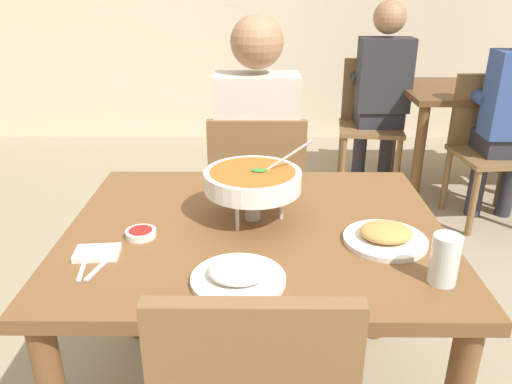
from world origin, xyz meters
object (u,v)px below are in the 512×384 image
(curry_bowl, at_px, (253,181))
(dining_table_main, at_px, (256,257))
(drink_glass, at_px, (444,262))
(rice_plate, at_px, (238,275))
(diner_main, at_px, (257,145))
(sauce_dish, at_px, (141,233))
(dining_table_far, at_px, (472,107))
(chair_bg_middle, at_px, (370,115))
(chair_diner_main, at_px, (257,196))
(chair_bg_left, at_px, (489,140))
(appetizer_plate, at_px, (385,236))
(patron_bg_middle, at_px, (382,85))

(curry_bowl, bearing_deg, dining_table_main, -79.77)
(drink_glass, bearing_deg, rice_plate, -179.54)
(diner_main, bearing_deg, rice_plate, -92.16)
(sauce_dish, bearing_deg, dining_table_far, 49.80)
(dining_table_main, xyz_separation_m, chair_bg_middle, (0.83, 2.25, -0.12))
(chair_diner_main, bearing_deg, chair_bg_left, 31.51)
(drink_glass, bearing_deg, chair_bg_middle, 82.01)
(rice_plate, relative_size, sauce_dish, 2.67)
(dining_table_main, bearing_deg, chair_bg_left, 48.63)
(chair_diner_main, height_order, rice_plate, chair_diner_main)
(drink_glass, xyz_separation_m, dining_table_far, (1.03, 2.41, -0.19))
(sauce_dish, relative_size, chair_bg_middle, 0.10)
(sauce_dish, bearing_deg, diner_main, 68.49)
(chair_bg_left, bearing_deg, diner_main, -149.45)
(sauce_dish, distance_m, chair_bg_middle, 2.60)
(rice_plate, relative_size, drink_glass, 1.85)
(curry_bowl, distance_m, dining_table_far, 2.56)
(drink_glass, distance_m, dining_table_far, 2.63)
(chair_diner_main, bearing_deg, appetizer_plate, -66.35)
(curry_bowl, xyz_separation_m, chair_bg_middle, (0.84, 2.19, -0.36))
(appetizer_plate, relative_size, dining_table_far, 0.24)
(dining_table_main, height_order, rice_plate, rice_plate)
(chair_bg_middle, bearing_deg, sauce_dish, -116.69)
(patron_bg_middle, bearing_deg, dining_table_main, -111.80)
(dining_table_main, xyz_separation_m, chair_diner_main, (-0.00, 0.75, -0.12))
(appetizer_plate, xyz_separation_m, sauce_dish, (-0.71, 0.03, -0.01))
(appetizer_plate, bearing_deg, chair_bg_left, 58.41)
(rice_plate, relative_size, patron_bg_middle, 0.18)
(curry_bowl, xyz_separation_m, patron_bg_middle, (0.88, 2.13, -0.12))
(curry_bowl, height_order, appetizer_plate, curry_bowl)
(curry_bowl, height_order, sauce_dish, curry_bowl)
(diner_main, xyz_separation_m, chair_bg_middle, (0.83, 1.46, -0.24))
(chair_diner_main, xyz_separation_m, diner_main, (0.00, 0.03, 0.24))
(patron_bg_middle, bearing_deg, drink_glass, -99.24)
(chair_diner_main, bearing_deg, drink_glass, -66.13)
(patron_bg_middle, bearing_deg, rice_plate, -110.16)
(diner_main, bearing_deg, chair_diner_main, -90.00)
(dining_table_main, xyz_separation_m, chair_bg_left, (1.44, 1.64, -0.12))
(rice_plate, height_order, dining_table_far, rice_plate)
(appetizer_plate, height_order, sauce_dish, appetizer_plate)
(chair_bg_left, distance_m, chair_bg_middle, 0.87)
(dining_table_far, xyz_separation_m, chair_bg_middle, (-0.67, 0.14, -0.10))
(patron_bg_middle, bearing_deg, curry_bowl, -112.50)
(appetizer_plate, distance_m, chair_bg_middle, 2.40)
(appetizer_plate, relative_size, chair_bg_middle, 0.27)
(dining_table_far, bearing_deg, dining_table_main, -125.47)
(rice_plate, xyz_separation_m, dining_table_far, (1.54, 2.41, -0.15))
(dining_table_main, height_order, sauce_dish, sauce_dish)
(diner_main, bearing_deg, sauce_dish, -111.51)
(sauce_dish, bearing_deg, patron_bg_middle, 61.74)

